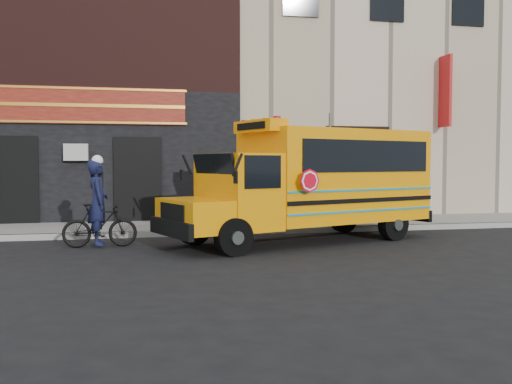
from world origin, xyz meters
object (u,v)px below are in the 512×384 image
object	(u,v)px
school_bus	(314,180)
cyclist	(98,205)
bicycle	(100,225)
sign_pole	(330,167)

from	to	relation	value
school_bus	cyclist	bearing A→B (deg)	179.12
bicycle	school_bus	bearing A→B (deg)	-90.98
sign_pole	bicycle	world-z (taller)	sign_pole
sign_pole	bicycle	size ratio (longest dim) A/B	1.98
cyclist	bicycle	bearing A→B (deg)	-157.13
school_bus	bicycle	size ratio (longest dim) A/B	4.31
sign_pole	bicycle	distance (m)	6.43
sign_pole	bicycle	xyz separation A→B (m)	(-6.10, -1.56, -1.31)
sign_pole	bicycle	bearing A→B (deg)	-165.64
sign_pole	cyclist	xyz separation A→B (m)	(-6.14, -1.50, -0.84)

